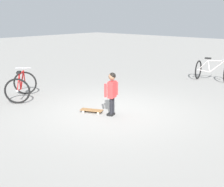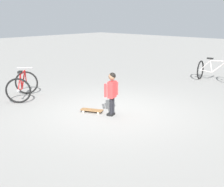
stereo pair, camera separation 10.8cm
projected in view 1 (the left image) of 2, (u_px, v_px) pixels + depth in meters
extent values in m
plane|color=gray|center=(111.00, 111.00, 7.85)|extent=(50.00, 50.00, 0.00)
cylinder|color=black|center=(111.00, 106.00, 7.42)|extent=(0.08, 0.08, 0.42)
cube|color=black|center=(110.00, 115.00, 7.49)|extent=(0.12, 0.17, 0.05)
cylinder|color=black|center=(113.00, 105.00, 7.52)|extent=(0.08, 0.08, 0.42)
cube|color=black|center=(112.00, 114.00, 7.58)|extent=(0.12, 0.17, 0.05)
cube|color=#D13838|center=(112.00, 89.00, 7.37)|extent=(0.27, 0.21, 0.40)
cylinder|color=#D13838|center=(105.00, 90.00, 7.27)|extent=(0.06, 0.06, 0.32)
cylinder|color=#D13838|center=(117.00, 88.00, 7.48)|extent=(0.06, 0.06, 0.32)
sphere|color=#9E7051|center=(112.00, 77.00, 7.29)|extent=(0.17, 0.17, 0.17)
sphere|color=black|center=(112.00, 76.00, 7.28)|extent=(0.16, 0.16, 0.16)
cube|color=olive|center=(92.00, 110.00, 7.73)|extent=(0.41, 0.60, 0.02)
cube|color=#B7B7BC|center=(84.00, 110.00, 7.79)|extent=(0.11, 0.07, 0.02)
cube|color=#B7B7BC|center=(99.00, 111.00, 7.68)|extent=(0.11, 0.07, 0.02)
cylinder|color=beige|center=(83.00, 112.00, 7.72)|extent=(0.05, 0.06, 0.06)
cylinder|color=beige|center=(85.00, 110.00, 7.86)|extent=(0.05, 0.06, 0.06)
cylinder|color=beige|center=(98.00, 113.00, 7.61)|extent=(0.05, 0.06, 0.06)
cylinder|color=beige|center=(100.00, 111.00, 7.75)|extent=(0.05, 0.06, 0.06)
torus|color=black|center=(25.00, 83.00, 9.42)|extent=(0.54, 0.54, 0.71)
torus|color=black|center=(17.00, 91.00, 8.44)|extent=(0.54, 0.54, 0.71)
cylinder|color=#B7B7BC|center=(25.00, 83.00, 9.42)|extent=(0.08, 0.08, 0.06)
cylinder|color=#B7B7BC|center=(17.00, 91.00, 8.44)|extent=(0.08, 0.08, 0.06)
cylinder|color=red|center=(22.00, 80.00, 9.05)|extent=(0.39, 0.40, 0.48)
cylinder|color=red|center=(21.00, 73.00, 8.95)|extent=(0.44, 0.45, 0.06)
cylinder|color=red|center=(20.00, 81.00, 8.76)|extent=(0.13, 0.13, 0.48)
cylinder|color=red|center=(19.00, 90.00, 8.65)|extent=(0.32, 0.33, 0.08)
cylinder|color=red|center=(18.00, 83.00, 8.55)|extent=(0.27, 0.27, 0.40)
cylinder|color=red|center=(24.00, 77.00, 9.33)|extent=(0.11, 0.12, 0.41)
cube|color=black|center=(19.00, 72.00, 8.64)|extent=(0.23, 0.23, 0.05)
cylinder|color=#B7B7BC|center=(23.00, 68.00, 9.21)|extent=(0.34, 0.34, 0.02)
torus|color=black|center=(198.00, 70.00, 11.68)|extent=(0.71, 0.16, 0.71)
cylinder|color=#B7B7BC|center=(198.00, 70.00, 11.68)|extent=(0.07, 0.07, 0.06)
cylinder|color=silver|center=(217.00, 67.00, 11.29)|extent=(0.12, 0.52, 0.48)
cylinder|color=silver|center=(216.00, 61.00, 11.26)|extent=(0.13, 0.59, 0.06)
cylinder|color=silver|center=(209.00, 66.00, 11.44)|extent=(0.06, 0.14, 0.48)
cylinder|color=silver|center=(204.00, 71.00, 11.58)|extent=(0.10, 0.43, 0.08)
cylinder|color=silver|center=(203.00, 65.00, 11.55)|extent=(0.08, 0.35, 0.40)
cube|color=black|center=(208.00, 58.00, 11.40)|extent=(0.13, 0.23, 0.05)
cylinder|color=#B7B7BC|center=(224.00, 59.00, 11.09)|extent=(0.46, 0.10, 0.02)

